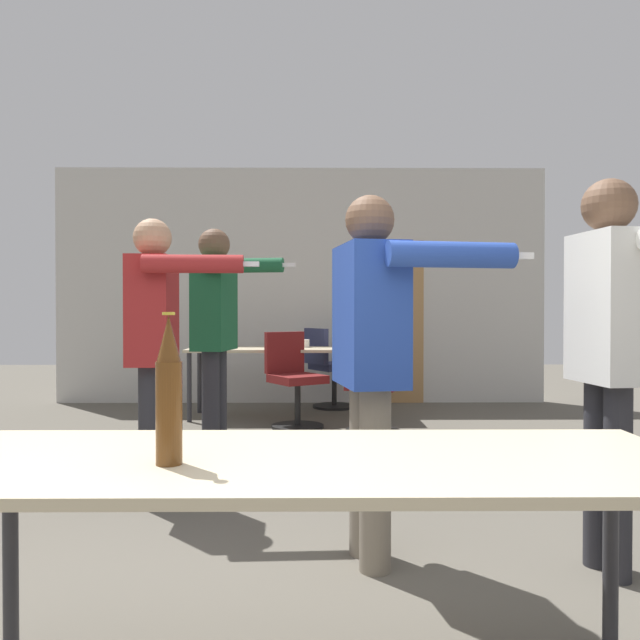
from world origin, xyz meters
name	(u,v)px	position (x,y,z in m)	size (l,w,h in m)	color
back_wall	(303,287)	(0.03, 6.49, 1.47)	(6.17, 0.12, 2.96)	beige
conference_table_near	(311,479)	(0.17, 0.32, 0.69)	(2.12, 0.78, 0.76)	#C6B793
conference_table_far	(289,354)	(-0.10, 5.38, 0.69)	(2.19, 0.69, 0.76)	#C6B793
person_right_polo	(373,343)	(0.44, 1.45, 1.01)	(0.86, 0.68, 1.69)	slate
person_near_casual	(155,331)	(-0.80, 2.38, 1.04)	(0.80, 0.65, 1.72)	#28282D
person_center_tall	(216,321)	(-0.57, 3.31, 1.08)	(0.78, 0.72, 1.79)	#28282D
person_left_plaid	(611,331)	(1.49, 1.32, 1.07)	(0.82, 0.56, 1.75)	#28282D
office_chair_near_pushed	(329,370)	(0.35, 6.01, 0.45)	(0.68, 0.66, 0.96)	black
office_chair_far_right	(294,382)	(-0.04, 4.81, 0.45)	(0.66, 0.68, 0.95)	black
office_chair_side_rolled	(371,389)	(0.71, 4.42, 0.43)	(0.58, 0.63, 0.92)	black
beer_bottle	(169,393)	(-0.21, 0.23, 0.95)	(0.07, 0.07, 0.40)	#563314
drink_cup	(306,343)	(0.07, 5.50, 0.80)	(0.09, 0.09, 0.09)	silver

